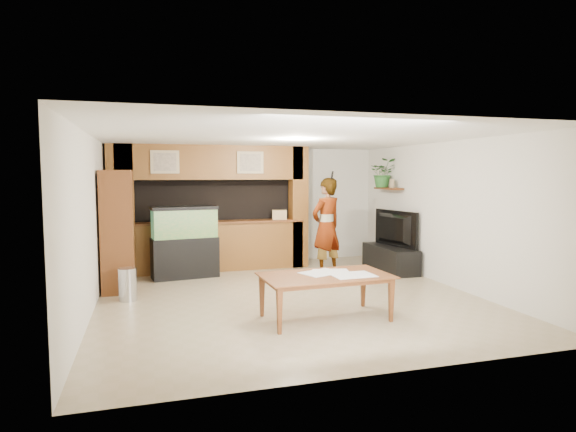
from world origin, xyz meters
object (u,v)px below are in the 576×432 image
object	(u,v)px
person	(326,227)
pantry_cabinet	(118,231)
television	(391,229)
dining_table	(326,298)
aquarium	(185,243)

from	to	relation	value
person	pantry_cabinet	bearing A→B (deg)	-20.86
television	dining_table	size ratio (longest dim) A/B	0.73
pantry_cabinet	aquarium	size ratio (longest dim) A/B	1.49
aquarium	person	size ratio (longest dim) A/B	0.72
television	dining_table	xyz separation A→B (m)	(-2.50, -2.82, -0.57)
pantry_cabinet	aquarium	distance (m)	1.44
person	dining_table	size ratio (longest dim) A/B	1.09
dining_table	television	bearing A→B (deg)	45.95
aquarium	television	size ratio (longest dim) A/B	1.07
television	dining_table	bearing A→B (deg)	128.30
aquarium	television	world-z (taller)	aquarium
television	person	xyz separation A→B (m)	(-1.44, -0.04, 0.09)
television	person	size ratio (longest dim) A/B	0.67
television	pantry_cabinet	bearing A→B (deg)	82.25
aquarium	television	bearing A→B (deg)	-14.49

